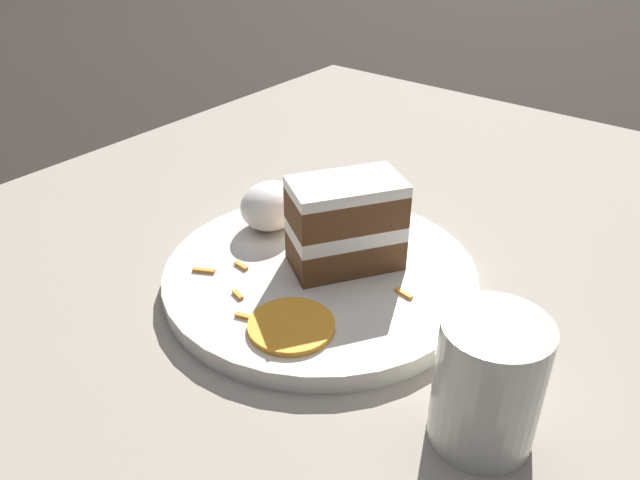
% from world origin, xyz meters
% --- Properties ---
extents(ground_plane, '(6.00, 6.00, 0.00)m').
position_xyz_m(ground_plane, '(0.00, 0.00, 0.00)').
color(ground_plane, black).
rests_on(ground_plane, ground).
extents(dining_table, '(1.18, 0.95, 0.03)m').
position_xyz_m(dining_table, '(0.00, 0.00, 0.01)').
color(dining_table, gray).
rests_on(dining_table, ground).
extents(plate, '(0.28, 0.28, 0.02)m').
position_xyz_m(plate, '(-0.01, -0.05, 0.03)').
color(plate, silver).
rests_on(plate, dining_table).
extents(cake_slice, '(0.11, 0.10, 0.08)m').
position_xyz_m(cake_slice, '(-0.03, -0.04, 0.08)').
color(cake_slice, brown).
rests_on(cake_slice, plate).
extents(cream_dollop, '(0.06, 0.06, 0.05)m').
position_xyz_m(cream_dollop, '(-0.04, -0.13, 0.07)').
color(cream_dollop, white).
rests_on(cream_dollop, plate).
extents(orange_garnish, '(0.07, 0.07, 0.01)m').
position_xyz_m(orange_garnish, '(0.07, -0.01, 0.05)').
color(orange_garnish, orange).
rests_on(orange_garnish, plate).
extents(carrot_shreds_scatter, '(0.21, 0.18, 0.00)m').
position_xyz_m(carrot_shreds_scatter, '(-0.03, -0.07, 0.04)').
color(carrot_shreds_scatter, orange).
rests_on(carrot_shreds_scatter, plate).
extents(drinking_glass, '(0.07, 0.07, 0.09)m').
position_xyz_m(drinking_glass, '(0.06, 0.14, 0.07)').
color(drinking_glass, beige).
rests_on(drinking_glass, dining_table).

